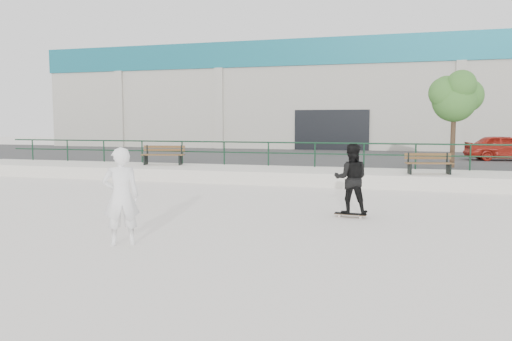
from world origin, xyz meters
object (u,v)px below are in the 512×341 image
(bench_right, at_px, (429,164))
(skateboard, at_px, (350,214))
(seated_skater, at_px, (121,196))
(tree, at_px, (455,95))
(red_car, at_px, (505,148))
(standing_skater, at_px, (351,179))
(bench_left, at_px, (163,155))

(bench_right, relative_size, skateboard, 2.15)
(skateboard, relative_size, seated_skater, 0.42)
(tree, height_order, red_car, tree)
(skateboard, bearing_deg, standing_skater, 5.82)
(bench_right, relative_size, red_car, 0.47)
(standing_skater, height_order, seated_skater, seated_skater)
(bench_left, height_order, standing_skater, standing_skater)
(tree, height_order, standing_skater, tree)
(bench_left, distance_m, standing_skater, 11.50)
(tree, height_order, skateboard, tree)
(red_car, xyz_separation_m, seated_skater, (-10.10, -18.39, -0.19))
(bench_left, bearing_deg, tree, -2.12)
(standing_skater, bearing_deg, skateboard, -6.04)
(skateboard, distance_m, standing_skater, 0.89)
(tree, xyz_separation_m, standing_skater, (-3.29, -9.45, -2.48))
(seated_skater, bearing_deg, red_car, -151.75)
(bench_left, height_order, skateboard, bench_left)
(skateboard, bearing_deg, bench_right, 77.08)
(bench_left, distance_m, red_car, 16.43)
(standing_skater, relative_size, seated_skater, 0.92)
(red_car, height_order, seated_skater, seated_skater)
(red_car, bearing_deg, tree, 143.29)
(skateboard, height_order, seated_skater, seated_skater)
(bench_right, bearing_deg, skateboard, -120.74)
(tree, bearing_deg, seated_skater, -118.22)
(bench_right, distance_m, standing_skater, 6.79)
(red_car, height_order, standing_skater, standing_skater)
(bench_left, xyz_separation_m, skateboard, (8.77, -7.45, -0.85))
(bench_left, bearing_deg, standing_skater, -51.89)
(bench_right, height_order, seated_skater, seated_skater)
(bench_left, relative_size, red_car, 0.52)
(standing_skater, distance_m, seated_skater, 5.67)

